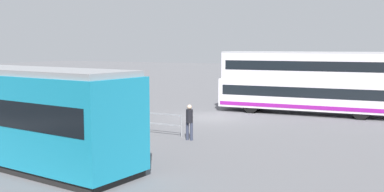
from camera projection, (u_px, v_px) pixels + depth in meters
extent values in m
plane|color=slate|center=(211.00, 118.00, 27.68)|extent=(160.00, 160.00, 0.00)
cube|color=silver|center=(310.00, 94.00, 28.93)|extent=(11.59, 2.62, 1.85)
cube|color=silver|center=(310.00, 67.00, 28.74)|extent=(11.24, 2.52, 1.69)
cube|color=black|center=(310.00, 91.00, 28.91)|extent=(11.01, 2.64, 0.64)
cube|color=black|center=(311.00, 65.00, 28.73)|extent=(10.66, 2.54, 0.60)
cube|color=#8C198C|center=(309.00, 105.00, 29.01)|extent=(11.36, 2.66, 0.24)
cube|color=#B2B2B7|center=(311.00, 53.00, 28.64)|extent=(11.24, 2.52, 0.10)
cylinder|color=black|center=(255.00, 104.00, 30.45)|extent=(1.04, 2.38, 1.00)
cylinder|color=black|center=(362.00, 109.00, 27.75)|extent=(1.04, 2.38, 1.00)
cylinder|color=#4C3F2D|center=(123.00, 121.00, 23.78)|extent=(0.14, 0.14, 0.88)
cylinder|color=#4C3F2D|center=(124.00, 120.00, 24.00)|extent=(0.14, 0.14, 0.88)
cylinder|color=maroon|center=(123.00, 106.00, 23.80)|extent=(0.43, 0.43, 0.68)
sphere|color=tan|center=(123.00, 97.00, 23.75)|extent=(0.24, 0.24, 0.24)
cylinder|color=#33384C|center=(191.00, 132.00, 20.96)|extent=(0.14, 0.14, 0.82)
cylinder|color=#33384C|center=(187.00, 131.00, 21.07)|extent=(0.14, 0.14, 0.82)
cylinder|color=black|center=(189.00, 116.00, 20.94)|extent=(0.35, 0.35, 0.63)
sphere|color=beige|center=(189.00, 107.00, 20.89)|extent=(0.22, 0.22, 0.22)
cube|color=gray|center=(129.00, 111.00, 23.01)|extent=(6.06, 0.37, 0.06)
cube|color=gray|center=(130.00, 121.00, 23.07)|extent=(6.06, 0.37, 0.06)
cylinder|color=gray|center=(182.00, 126.00, 21.67)|extent=(0.07, 0.07, 1.05)
cylinder|color=gray|center=(130.00, 121.00, 23.07)|extent=(0.07, 0.07, 1.05)
cylinder|color=gray|center=(84.00, 117.00, 24.47)|extent=(0.07, 0.07, 1.05)
cylinder|color=slate|center=(77.00, 103.00, 25.58)|extent=(0.10, 0.10, 2.32)
cube|color=#D8D84C|center=(76.00, 89.00, 25.46)|extent=(1.13, 0.12, 0.59)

